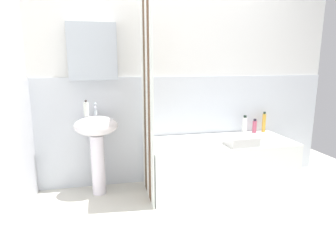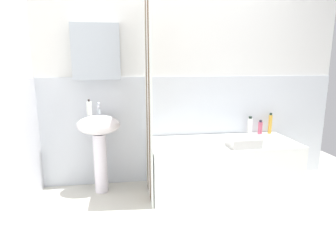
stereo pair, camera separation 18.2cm
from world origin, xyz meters
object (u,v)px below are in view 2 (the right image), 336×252
sink (99,136)px  body_wash_bottle (270,124)px  bathtub (222,166)px  conditioner_bottle (250,126)px  soap_dispenser (89,108)px  towel_folded (243,142)px  lotion_bottle (260,128)px

sink → body_wash_bottle: bearing=3.6°
bathtub → conditioner_bottle: (0.41, 0.27, 0.37)m
sink → conditioner_bottle: (1.69, 0.12, 0.03)m
sink → soap_dispenser: soap_dispenser is taller
body_wash_bottle → towel_folded: (-0.53, -0.47, -0.07)m
body_wash_bottle → lotion_bottle: 0.13m
conditioner_bottle → towel_folded: 0.55m
bathtub → lotion_bottle: size_ratio=9.24×
sink → bathtub: sink is taller
conditioner_bottle → towel_folded: size_ratio=0.71×
sink → towel_folded: 1.46m
towel_folded → sink: bearing=166.1°
conditioner_bottle → lotion_bottle: bearing=-4.3°
conditioner_bottle → soap_dispenser: bearing=-176.8°
bathtub → lotion_bottle: lotion_bottle is taller
lotion_bottle → conditioner_bottle: bearing=175.7°
lotion_bottle → conditioner_bottle: (-0.12, 0.01, 0.02)m
soap_dispenser → bathtub: bearing=-7.0°
sink → towel_folded: bearing=-13.9°
body_wash_bottle → towel_folded: body_wash_bottle is taller
bathtub → body_wash_bottle: (0.66, 0.27, 0.38)m
bathtub → towel_folded: bearing=-56.4°
conditioner_bottle → towel_folded: conditioner_bottle is taller
soap_dispenser → body_wash_bottle: bearing=2.8°
lotion_bottle → conditioner_bottle: size_ratio=0.79×
soap_dispenser → lotion_bottle: 1.93m
soap_dispenser → bathtub: 1.51m
towel_folded → soap_dispenser: bearing=166.1°
soap_dispenser → towel_folded: (1.50, -0.37, -0.32)m
sink → soap_dispenser: bearing=165.7°
body_wash_bottle → conditioner_bottle: 0.25m
soap_dispenser → conditioner_bottle: soap_dispenser is taller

